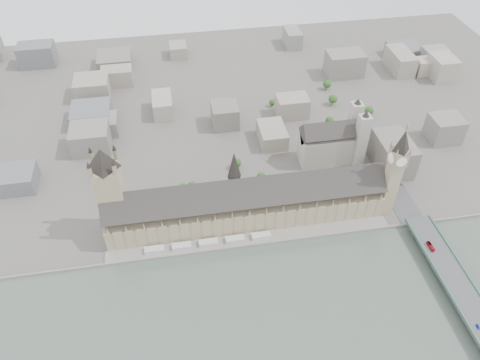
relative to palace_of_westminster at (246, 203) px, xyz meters
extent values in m
plane|color=#595651|center=(0.00, -19.70, -22.71)|extent=(900.00, 900.00, 0.00)
cube|color=gray|center=(0.00, -34.70, -21.21)|extent=(600.00, 1.50, 3.00)
cube|color=gray|center=(0.00, -27.20, -21.71)|extent=(270.00, 15.00, 2.00)
cube|color=silver|center=(-90.00, -26.70, -18.71)|extent=(18.00, 7.00, 4.00)
cube|color=silver|center=(-65.00, -26.70, -18.71)|extent=(18.00, 7.00, 4.00)
cube|color=silver|center=(-40.00, -26.70, -18.71)|extent=(18.00, 7.00, 4.00)
cube|color=silver|center=(-15.00, -26.70, -18.71)|extent=(18.00, 7.00, 4.00)
cube|color=silver|center=(10.00, -26.70, -18.71)|extent=(18.00, 7.00, 4.00)
cube|color=tan|center=(0.00, 0.30, -10.21)|extent=(265.00, 40.00, 25.00)
cube|color=#2C2927|center=(0.00, 0.30, 12.37)|extent=(265.00, 40.73, 40.73)
cube|color=tan|center=(138.00, -11.70, 8.29)|extent=(12.00, 12.00, 62.00)
cube|color=gray|center=(138.00, -11.70, 47.29)|extent=(14.00, 14.00, 16.00)
cylinder|color=white|center=(145.20, -11.70, 47.29)|extent=(0.60, 10.00, 10.00)
cylinder|color=white|center=(130.80, -11.70, 47.29)|extent=(0.60, 10.00, 10.00)
cylinder|color=white|center=(138.00, -4.50, 47.29)|extent=(10.00, 0.60, 10.00)
cylinder|color=white|center=(138.00, -18.90, 47.29)|extent=(10.00, 0.60, 10.00)
cone|color=black|center=(138.00, -11.70, 66.29)|extent=(17.00, 17.00, 22.00)
cylinder|color=gold|center=(138.00, -11.70, 80.29)|extent=(1.00, 1.00, 6.00)
sphere|color=gold|center=(138.00, -11.70, 83.79)|extent=(2.00, 2.00, 2.00)
cone|color=gray|center=(144.50, -5.20, 59.29)|extent=(2.40, 2.40, 8.00)
cone|color=gray|center=(131.50, -5.20, 59.29)|extent=(2.40, 2.40, 8.00)
cone|color=gray|center=(144.50, -18.20, 59.29)|extent=(2.40, 2.40, 8.00)
cone|color=gray|center=(131.50, -18.20, 59.29)|extent=(2.40, 2.40, 8.00)
cube|color=tan|center=(-122.00, 6.30, 17.29)|extent=(23.00, 23.00, 80.00)
cone|color=black|center=(-122.00, 6.30, 67.29)|extent=(30.00, 30.00, 20.00)
cylinder|color=gray|center=(-10.00, 6.30, 20.29)|extent=(12.00, 12.00, 20.00)
cone|color=black|center=(-10.00, 6.30, 44.29)|extent=(13.00, 13.00, 28.00)
cube|color=#474749|center=(162.00, -107.20, -17.58)|extent=(25.00, 325.00, 10.25)
cube|color=#9A948B|center=(105.00, 75.30, -5.71)|extent=(60.00, 28.00, 34.00)
cube|color=#2C2927|center=(105.00, 75.30, 16.29)|extent=(60.00, 28.28, 28.28)
cube|color=#9A948B|center=(137.00, 87.30, 9.29)|extent=(12.00, 12.00, 64.00)
cube|color=#9A948B|center=(137.00, 63.30, 9.29)|extent=(12.00, 12.00, 64.00)
imported|color=red|center=(156.74, -71.32, -10.91)|extent=(2.97, 11.20, 3.10)
imported|color=#1A2CAC|center=(156.14, -152.08, -11.69)|extent=(2.55, 4.75, 1.54)
imported|color=gray|center=(165.81, 11.71, -11.81)|extent=(3.11, 4.81, 1.30)
camera|label=1|loc=(-58.59, -309.85, 316.92)|focal=35.00mm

